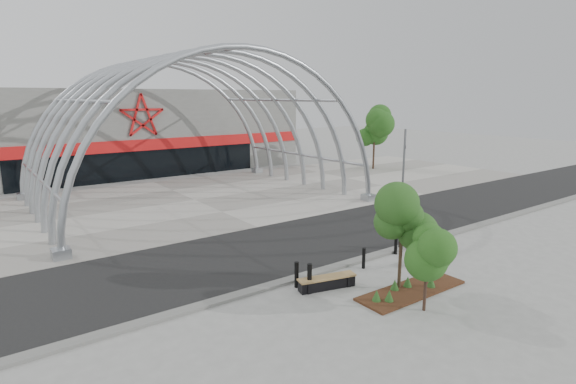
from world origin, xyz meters
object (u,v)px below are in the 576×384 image
Objects in this scene: street_tree_1 at (402,219)px; bollard_2 at (364,258)px; signal_pole at (404,166)px; street_tree_0 at (428,242)px; bench_0 at (327,283)px; bench_1 at (428,259)px.

street_tree_1 is 3.37m from bollard_2.
street_tree_1 is (-11.17, -9.28, 0.10)m from signal_pole.
bollard_2 is (1.12, 4.06, -2.05)m from street_tree_0.
street_tree_0 is at bearing -105.47° from bollard_2.
bench_0 is (-1.55, 3.39, -2.27)m from street_tree_0.
signal_pole is 1.49× the size of street_tree_0.
bench_0 is (-2.21, 1.69, -2.58)m from street_tree_1.
street_tree_0 is 0.89× the size of street_tree_1.
bollard_2 reaches higher than bench_1.
street_tree_0 reaches higher than bench_1.
street_tree_1 is at bearing -101.06° from bollard_2.
street_tree_1 reaches higher than bench_0.
signal_pole is 2.82× the size of bench_1.
signal_pole is 2.16× the size of bench_0.
bench_0 is at bearing 173.75° from bench_1.
street_tree_0 reaches higher than bollard_2.
bench_1 is at bearing -134.15° from signal_pole.
street_tree_0 reaches higher than bench_0.
street_tree_0 is 4.68m from bollard_2.
bench_1 is (3.22, 1.10, -2.64)m from street_tree_1.
signal_pole is at bearing 42.87° from street_tree_0.
signal_pole is 16.14m from street_tree_0.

